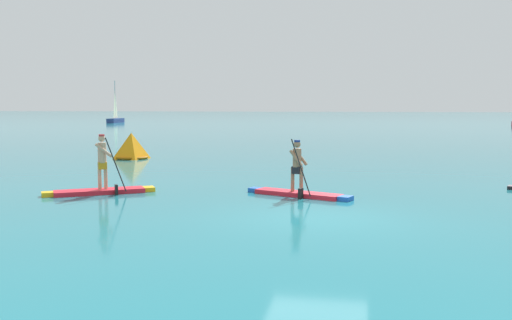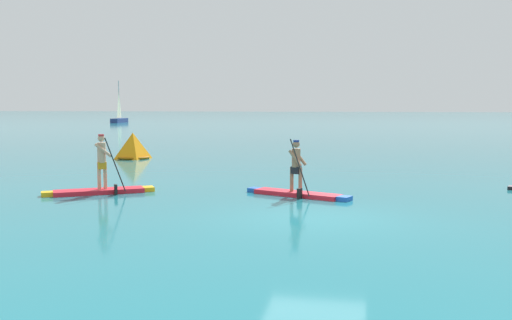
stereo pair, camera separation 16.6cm
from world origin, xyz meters
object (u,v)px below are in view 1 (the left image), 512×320
race_marker_buoy (131,147)px  sailboat_left_horizon (116,117)px  paddleboarder_mid_center (298,186)px  paddleboarder_near_left (101,183)px

race_marker_buoy → sailboat_left_horizon: sailboat_left_horizon is taller
paddleboarder_mid_center → sailboat_left_horizon: sailboat_left_horizon is taller
paddleboarder_near_left → paddleboarder_mid_center: size_ratio=0.93×
paddleboarder_near_left → sailboat_left_horizon: size_ratio=0.48×
race_marker_buoy → paddleboarder_mid_center: bearing=-46.7°
paddleboarder_near_left → sailboat_left_horizon: sailboat_left_horizon is taller
race_marker_buoy → paddleboarder_near_left: bearing=-71.5°
paddleboarder_mid_center → sailboat_left_horizon: size_ratio=0.51×
sailboat_left_horizon → paddleboarder_near_left: bearing=-159.3°
paddleboarder_mid_center → race_marker_buoy: size_ratio=1.72×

